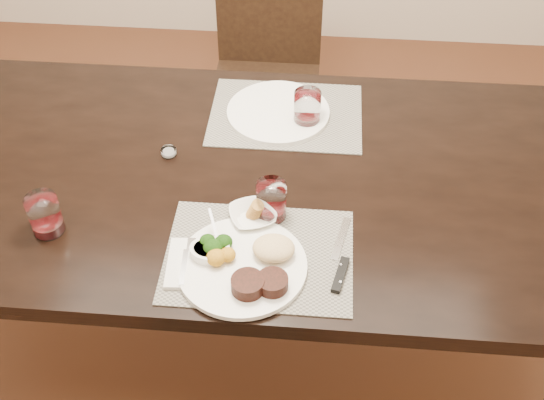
# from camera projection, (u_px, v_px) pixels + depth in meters

# --- Properties ---
(ground_plane) EXTENTS (4.50, 4.50, 0.00)m
(ground_plane) POSITION_uv_depth(u_px,v_px,m) (244.00, 329.00, 2.42)
(ground_plane) COLOR #4F2919
(ground_plane) RESTS_ON ground
(dining_table) EXTENTS (2.00, 1.00, 0.75)m
(dining_table) POSITION_uv_depth(u_px,v_px,m) (238.00, 194.00, 1.95)
(dining_table) COLOR black
(dining_table) RESTS_ON ground
(chair_far) EXTENTS (0.42, 0.42, 0.90)m
(chair_far) POSITION_uv_depth(u_px,v_px,m) (267.00, 63.00, 2.73)
(chair_far) COLOR black
(chair_far) RESTS_ON ground
(placemat_near) EXTENTS (0.46, 0.34, 0.00)m
(placemat_near) POSITION_uv_depth(u_px,v_px,m) (259.00, 256.00, 1.67)
(placemat_near) COLOR slate
(placemat_near) RESTS_ON dining_table
(placemat_far) EXTENTS (0.46, 0.34, 0.00)m
(placemat_far) POSITION_uv_depth(u_px,v_px,m) (286.00, 115.00, 2.08)
(placemat_far) COLOR slate
(placemat_far) RESTS_ON dining_table
(dinner_plate) EXTENTS (0.31, 0.31, 0.06)m
(dinner_plate) POSITION_uv_depth(u_px,v_px,m) (248.00, 265.00, 1.63)
(dinner_plate) COLOR white
(dinner_plate) RESTS_ON placemat_near
(napkin_fork) EXTENTS (0.10, 0.16, 0.02)m
(napkin_fork) POSITION_uv_depth(u_px,v_px,m) (186.00, 263.00, 1.65)
(napkin_fork) COLOR silver
(napkin_fork) RESTS_ON placemat_near
(steak_knife) EXTENTS (0.05, 0.25, 0.01)m
(steak_knife) POSITION_uv_depth(u_px,v_px,m) (340.00, 266.00, 1.64)
(steak_knife) COLOR white
(steak_knife) RESTS_ON placemat_near
(cracker_bowl) EXTENTS (0.15, 0.15, 0.05)m
(cracker_bowl) POSITION_uv_depth(u_px,v_px,m) (253.00, 215.00, 1.75)
(cracker_bowl) COLOR white
(cracker_bowl) RESTS_ON placemat_near
(sauce_ramekin) EXTENTS (0.10, 0.15, 0.08)m
(sauce_ramekin) POSITION_uv_depth(u_px,v_px,m) (210.00, 252.00, 1.65)
(sauce_ramekin) COLOR white
(sauce_ramekin) RESTS_ON placemat_near
(wine_glass_near) EXTENTS (0.08, 0.08, 0.11)m
(wine_glass_near) POSITION_uv_depth(u_px,v_px,m) (271.00, 202.00, 1.74)
(wine_glass_near) COLOR silver
(wine_glass_near) RESTS_ON placemat_near
(far_plate) EXTENTS (0.31, 0.31, 0.01)m
(far_plate) POSITION_uv_depth(u_px,v_px,m) (278.00, 112.00, 2.07)
(far_plate) COLOR white
(far_plate) RESTS_ON placemat_far
(wine_glass_far) EXTENTS (0.08, 0.08, 0.11)m
(wine_glass_far) POSITION_uv_depth(u_px,v_px,m) (307.00, 110.00, 2.01)
(wine_glass_far) COLOR silver
(wine_glass_far) RESTS_ON placemat_far
(wine_glass_side) EXTENTS (0.08, 0.08, 0.11)m
(wine_glass_side) POSITION_uv_depth(u_px,v_px,m) (45.00, 216.00, 1.70)
(wine_glass_side) COLOR silver
(wine_glass_side) RESTS_ON dining_table
(salt_cellar) EXTENTS (0.04, 0.04, 0.02)m
(salt_cellar) POSITION_uv_depth(u_px,v_px,m) (169.00, 152.00, 1.94)
(salt_cellar) COLOR silver
(salt_cellar) RESTS_ON dining_table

